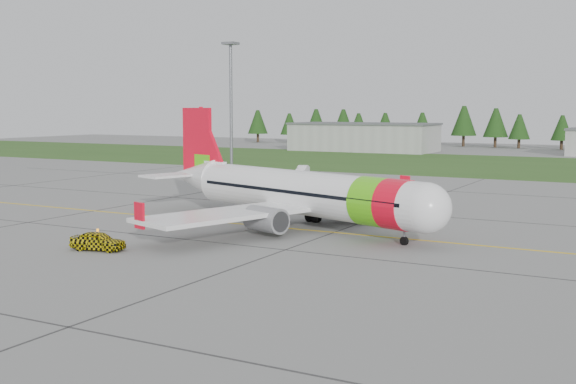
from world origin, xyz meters
The scene contains 9 objects.
ground centered at (0.00, 0.00, 0.00)m, with size 320.00×320.00×0.00m, color gray.
aircraft centered at (6.28, 9.15, 2.80)m, with size 30.98×29.38×9.71m.
follow_me_car centered at (-1.20, -6.20, 1.92)m, with size 1.54×1.31×3.84m, color yellow.
service_van centered at (-15.44, 51.71, 1.96)m, with size 1.37×1.29×3.92m, color white.
grass_strip centered at (0.00, 82.00, 0.01)m, with size 320.00×50.00×0.03m, color #30561E.
taxi_guideline centered at (0.00, 8.00, 0.01)m, with size 120.00×0.25×0.02m, color gold.
hangar_west centered at (-30.00, 110.00, 3.00)m, with size 32.00×14.00×6.00m, color #A8A8A3.
floodlight_mast centered at (-32.00, 58.00, 10.00)m, with size 0.50×0.50×20.00m, color slate.
treeline centered at (0.00, 138.00, 5.00)m, with size 160.00×8.00×10.00m, color #1C3F14, non-canonical shape.
Camera 1 is at (33.39, -42.63, 9.65)m, focal length 45.00 mm.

